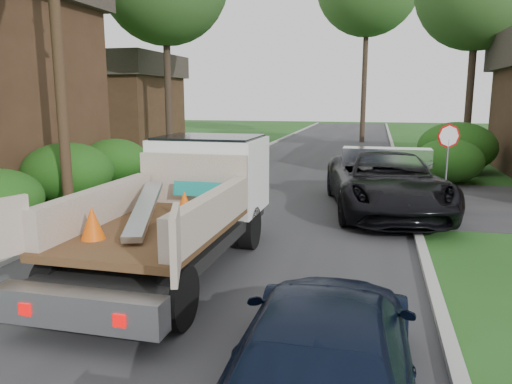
{
  "coord_description": "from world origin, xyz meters",
  "views": [
    {
      "loc": [
        3.03,
        -7.37,
        3.3
      ],
      "look_at": [
        0.47,
        3.26,
        1.2
      ],
      "focal_mm": 35.0,
      "sensor_mm": 36.0,
      "label": 1
    }
  ],
  "objects_px": {
    "stop_sign": "(448,146)",
    "navy_suv": "(324,350)",
    "utility_pole": "(56,26)",
    "flatbed_truck": "(191,195)",
    "house_left_far": "(113,100)",
    "black_pickup": "(386,182)"
  },
  "relations": [
    {
      "from": "utility_pole",
      "to": "black_pickup",
      "type": "xyz_separation_m",
      "value": [
        8.82,
        2.26,
        -4.28
      ]
    },
    {
      "from": "house_left_far",
      "to": "flatbed_truck",
      "type": "xyz_separation_m",
      "value": [
        12.9,
        -19.99,
        -1.73
      ]
    },
    {
      "from": "stop_sign",
      "to": "navy_suv",
      "type": "xyz_separation_m",
      "value": [
        -2.6,
        -11.5,
        -1.1
      ]
    },
    {
      "from": "stop_sign",
      "to": "house_left_far",
      "type": "relative_size",
      "value": 0.33
    },
    {
      "from": "house_left_far",
      "to": "utility_pole",
      "type": "bearing_deg",
      "value": -64.77
    },
    {
      "from": "utility_pole",
      "to": "house_left_far",
      "type": "relative_size",
      "value": 1.32
    },
    {
      "from": "stop_sign",
      "to": "house_left_far",
      "type": "bearing_deg",
      "value": 145.19
    },
    {
      "from": "utility_pole",
      "to": "black_pickup",
      "type": "distance_m",
      "value": 10.07
    },
    {
      "from": "stop_sign",
      "to": "flatbed_truck",
      "type": "height_order",
      "value": "stop_sign"
    },
    {
      "from": "flatbed_truck",
      "to": "utility_pole",
      "type": "bearing_deg",
      "value": 149.24
    },
    {
      "from": "stop_sign",
      "to": "black_pickup",
      "type": "height_order",
      "value": "stop_sign"
    },
    {
      "from": "stop_sign",
      "to": "flatbed_truck",
      "type": "relative_size",
      "value": 0.38
    },
    {
      "from": "utility_pole",
      "to": "flatbed_truck",
      "type": "bearing_deg",
      "value": -31.35
    },
    {
      "from": "utility_pole",
      "to": "navy_suv",
      "type": "height_order",
      "value": "utility_pole"
    },
    {
      "from": "stop_sign",
      "to": "utility_pole",
      "type": "xyz_separation_m",
      "value": [
        -10.68,
        -4.02,
        3.4
      ]
    },
    {
      "from": "house_left_far",
      "to": "flatbed_truck",
      "type": "bearing_deg",
      "value": -57.16
    },
    {
      "from": "navy_suv",
      "to": "utility_pole",
      "type": "bearing_deg",
      "value": -43.43
    },
    {
      "from": "black_pickup",
      "to": "navy_suv",
      "type": "distance_m",
      "value": 9.77
    },
    {
      "from": "navy_suv",
      "to": "black_pickup",
      "type": "bearing_deg",
      "value": -95.01
    },
    {
      "from": "stop_sign",
      "to": "utility_pole",
      "type": "distance_m",
      "value": 11.91
    },
    {
      "from": "stop_sign",
      "to": "navy_suv",
      "type": "bearing_deg",
      "value": -102.74
    },
    {
      "from": "house_left_far",
      "to": "black_pickup",
      "type": "height_order",
      "value": "house_left_far"
    }
  ]
}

